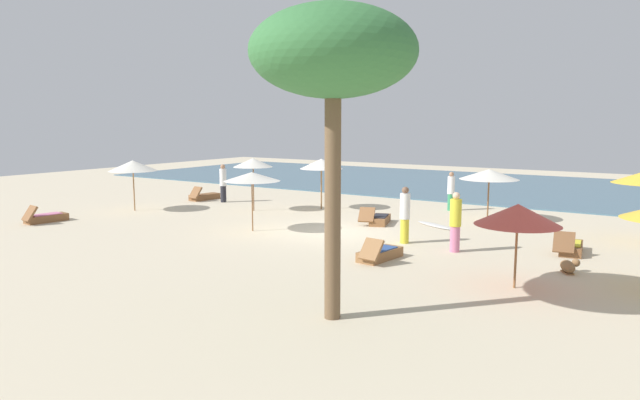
# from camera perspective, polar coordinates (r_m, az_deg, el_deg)

# --- Properties ---
(ground_plane) EXTENTS (60.00, 60.00, 0.00)m
(ground_plane) POSITION_cam_1_polar(r_m,az_deg,el_deg) (20.01, 1.32, -3.19)
(ground_plane) COLOR beige
(ocean_water) EXTENTS (48.00, 16.00, 0.06)m
(ocean_water) POSITION_cam_1_polar(r_m,az_deg,el_deg) (35.44, 16.00, 1.43)
(ocean_water) COLOR #476B7F
(ocean_water) RESTS_ON ground_plane
(umbrella_0) EXTENTS (1.99, 1.99, 2.09)m
(umbrella_0) POSITION_cam_1_polar(r_m,az_deg,el_deg) (20.00, -6.85, 2.33)
(umbrella_0) COLOR brown
(umbrella_0) RESTS_ON ground_plane
(umbrella_2) EXTENTS (2.05, 2.05, 2.18)m
(umbrella_2) POSITION_cam_1_polar(r_m,az_deg,el_deg) (25.74, -18.25, 3.28)
(umbrella_2) COLOR olive
(umbrella_2) RESTS_ON ground_plane
(umbrella_3) EXTENTS (1.96, 1.96, 1.98)m
(umbrella_3) POSITION_cam_1_polar(r_m,az_deg,el_deg) (13.80, 19.21, -1.39)
(umbrella_3) COLOR brown
(umbrella_3) RESTS_ON ground_plane
(umbrella_5) EXTENTS (1.71, 1.71, 2.28)m
(umbrella_5) POSITION_cam_1_polar(r_m,az_deg,el_deg) (24.54, -6.73, 3.74)
(umbrella_5) COLOR brown
(umbrella_5) RESTS_ON ground_plane
(umbrella_6) EXTENTS (1.88, 1.88, 2.22)m
(umbrella_6) POSITION_cam_1_polar(r_m,az_deg,el_deg) (24.87, 0.14, 3.64)
(umbrella_6) COLOR olive
(umbrella_6) RESTS_ON ground_plane
(umbrella_7) EXTENTS (2.26, 2.26, 2.01)m
(umbrella_7) POSITION_cam_1_polar(r_m,az_deg,el_deg) (22.95, 16.59, 2.48)
(umbrella_7) COLOR brown
(umbrella_7) RESTS_ON ground_plane
(lounger_0) EXTENTS (1.08, 1.80, 0.67)m
(lounger_0) POSITION_cam_1_polar(r_m,az_deg,el_deg) (21.61, 5.90, -1.93)
(lounger_0) COLOR brown
(lounger_0) RESTS_ON ground_plane
(lounger_1) EXTENTS (0.79, 1.72, 0.72)m
(lounger_1) POSITION_cam_1_polar(r_m,az_deg,el_deg) (18.32, 23.80, -4.35)
(lounger_1) COLOR brown
(lounger_1) RESTS_ON ground_plane
(lounger_2) EXTENTS (0.79, 1.73, 0.72)m
(lounger_2) POSITION_cam_1_polar(r_m,az_deg,el_deg) (24.25, -25.86, -1.60)
(lounger_2) COLOR brown
(lounger_2) RESTS_ON ground_plane
(lounger_3) EXTENTS (0.79, 1.74, 0.70)m
(lounger_3) POSITION_cam_1_polar(r_m,az_deg,el_deg) (16.07, 5.95, -5.37)
(lounger_3) COLOR olive
(lounger_3) RESTS_ON ground_plane
(lounger_4) EXTENTS (0.79, 1.73, 0.71)m
(lounger_4) POSITION_cam_1_polar(r_m,az_deg,el_deg) (28.56, -11.58, 0.36)
(lounger_4) COLOR brown
(lounger_4) RESTS_ON ground_plane
(person_0) EXTENTS (0.32, 0.32, 1.68)m
(person_0) POSITION_cam_1_polar(r_m,az_deg,el_deg) (25.21, 12.99, 0.89)
(person_0) COLOR #338C59
(person_0) RESTS_ON ground_plane
(person_1) EXTENTS (0.35, 0.35, 1.81)m
(person_1) POSITION_cam_1_polar(r_m,az_deg,el_deg) (18.20, 8.50, -1.45)
(person_1) COLOR yellow
(person_1) RESTS_ON ground_plane
(person_2) EXTENTS (0.37, 0.37, 1.79)m
(person_2) POSITION_cam_1_polar(r_m,az_deg,el_deg) (17.28, 13.41, -2.13)
(person_2) COLOR #D17299
(person_2) RESTS_ON ground_plane
(person_3) EXTENTS (0.38, 0.38, 1.81)m
(person_3) POSITION_cam_1_polar(r_m,az_deg,el_deg) (27.49, -9.68, 1.70)
(person_3) COLOR #26262D
(person_3) RESTS_ON ground_plane
(palm_0) EXTENTS (3.16, 3.16, 6.01)m
(palm_0) POSITION_cam_1_polar(r_m,az_deg,el_deg) (10.89, 1.33, 14.28)
(palm_0) COLOR brown
(palm_0) RESTS_ON ground_plane
(dog) EXTENTS (0.60, 0.73, 0.34)m
(dog) POSITION_cam_1_polar(r_m,az_deg,el_deg) (15.96, 23.65, -6.09)
(dog) COLOR olive
(dog) RESTS_ON ground_plane
(surfboard) EXTENTS (1.92, 1.34, 0.07)m
(surfboard) POSITION_cam_1_polar(r_m,az_deg,el_deg) (21.45, 11.46, -2.50)
(surfboard) COLOR silver
(surfboard) RESTS_ON ground_plane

